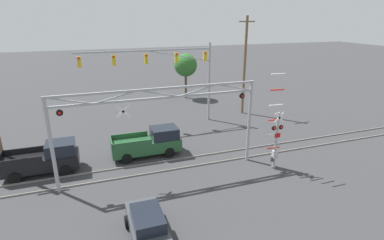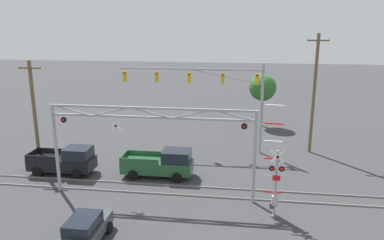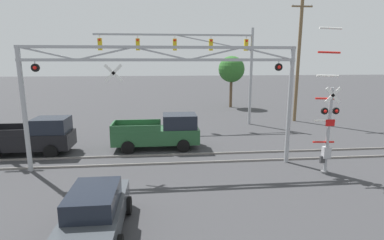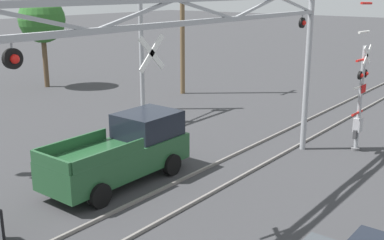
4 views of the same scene
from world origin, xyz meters
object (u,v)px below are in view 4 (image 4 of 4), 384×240
(traffic_signal_span, at_px, (83,1))
(background_tree_beyond_span, at_px, (42,20))
(pickup_truck_lead, at_px, (124,151))
(utility_pole_right, at_px, (182,5))
(crossing_signal_mast, at_px, (360,95))
(crossing_gantry, at_px, (206,59))

(traffic_signal_span, distance_m, background_tree_beyond_span, 10.23)
(traffic_signal_span, relative_size, pickup_truck_lead, 2.41)
(traffic_signal_span, xyz_separation_m, background_tree_beyond_span, (4.16, 9.24, -1.40))
(traffic_signal_span, bearing_deg, utility_pole_right, 6.18)
(crossing_signal_mast, distance_m, background_tree_beyond_span, 20.78)
(background_tree_beyond_span, bearing_deg, crossing_gantry, -112.72)
(crossing_gantry, bearing_deg, utility_pole_right, 41.70)
(crossing_gantry, height_order, background_tree_beyond_span, crossing_gantry)
(crossing_gantry, relative_size, pickup_truck_lead, 2.54)
(crossing_gantry, xyz_separation_m, utility_pole_right, (11.88, 10.58, 0.95))
(crossing_gantry, distance_m, background_tree_beyond_span, 20.53)
(traffic_signal_span, relative_size, background_tree_beyond_span, 2.18)
(traffic_signal_span, bearing_deg, crossing_signal_mast, -70.61)
(pickup_truck_lead, height_order, background_tree_beyond_span, background_tree_beyond_span)
(crossing_gantry, bearing_deg, pickup_truck_lead, 91.86)
(traffic_signal_span, relative_size, utility_pole_right, 1.22)
(crossing_gantry, distance_m, utility_pole_right, 15.93)
(traffic_signal_span, height_order, utility_pole_right, utility_pole_right)
(crossing_signal_mast, height_order, background_tree_beyond_span, crossing_signal_mast)
(traffic_signal_span, distance_m, utility_pole_right, 8.16)
(crossing_gantry, xyz_separation_m, traffic_signal_span, (3.77, 9.70, 1.32))
(crossing_gantry, relative_size, utility_pole_right, 1.29)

